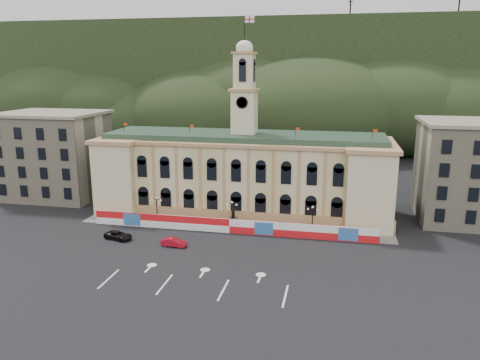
% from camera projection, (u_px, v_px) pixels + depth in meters
% --- Properties ---
extents(ground, '(260.00, 260.00, 0.00)m').
position_uv_depth(ground, '(206.00, 268.00, 66.63)').
color(ground, black).
rests_on(ground, ground).
extents(lane_markings, '(26.00, 10.00, 0.02)m').
position_uv_depth(lane_markings, '(196.00, 284.00, 61.87)').
color(lane_markings, white).
rests_on(lane_markings, ground).
extents(hill_ridge, '(230.00, 80.00, 64.00)m').
position_uv_depth(hill_ridge, '(292.00, 90.00, 178.21)').
color(hill_ridge, black).
rests_on(hill_ridge, ground).
extents(city_hall, '(56.20, 17.60, 37.10)m').
position_uv_depth(city_hall, '(244.00, 173.00, 91.10)').
color(city_hall, beige).
rests_on(city_hall, ground).
extents(side_building_left, '(21.00, 17.00, 18.60)m').
position_uv_depth(side_building_left, '(55.00, 154.00, 102.38)').
color(side_building_left, tan).
rests_on(side_building_left, ground).
extents(side_building_right, '(21.00, 17.00, 18.60)m').
position_uv_depth(side_building_right, '(478.00, 172.00, 85.42)').
color(side_building_right, tan).
rests_on(side_building_right, ground).
extents(hoarding_fence, '(50.00, 0.44, 2.50)m').
position_uv_depth(hoarding_fence, '(230.00, 226.00, 80.67)').
color(hoarding_fence, red).
rests_on(hoarding_fence, ground).
extents(pavement, '(56.00, 5.50, 0.16)m').
position_uv_depth(pavement, '(233.00, 227.00, 83.51)').
color(pavement, slate).
rests_on(pavement, ground).
extents(statue, '(1.40, 1.40, 3.72)m').
position_uv_depth(statue, '(233.00, 221.00, 83.49)').
color(statue, '#595651').
rests_on(statue, ground).
extents(lamp_left, '(1.96, 0.44, 5.15)m').
position_uv_depth(lamp_left, '(157.00, 208.00, 84.86)').
color(lamp_left, black).
rests_on(lamp_left, ground).
extents(lamp_center, '(1.96, 0.44, 5.15)m').
position_uv_depth(lamp_center, '(232.00, 213.00, 82.10)').
color(lamp_center, black).
rests_on(lamp_center, ground).
extents(lamp_right, '(1.96, 0.44, 5.15)m').
position_uv_depth(lamp_right, '(312.00, 218.00, 79.34)').
color(lamp_right, black).
rests_on(lamp_right, ground).
extents(red_sedan, '(2.03, 4.33, 1.36)m').
position_uv_depth(red_sedan, '(174.00, 242.00, 74.70)').
color(red_sedan, '#A90C1E').
rests_on(red_sedan, ground).
extents(black_suv, '(4.64, 5.98, 1.35)m').
position_uv_depth(black_suv, '(118.00, 235.00, 77.80)').
color(black_suv, black).
rests_on(black_suv, ground).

